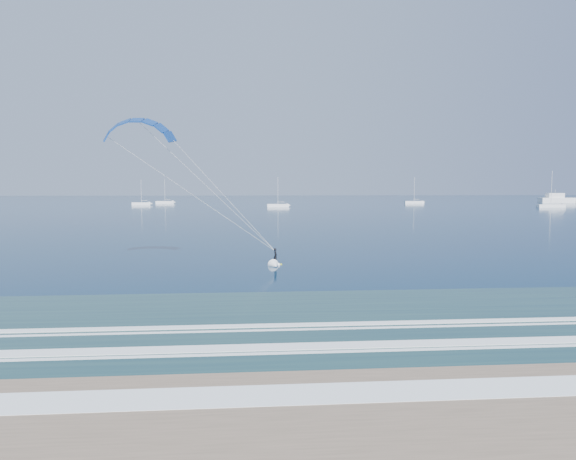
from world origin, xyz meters
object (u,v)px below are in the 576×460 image
at_px(sailboat_4, 414,202).
at_px(sailboat_5, 551,206).
at_px(sailboat_1, 142,204).
at_px(sailboat_2, 165,202).
at_px(kitesurfer_rig, 207,187).
at_px(sailboat_3, 278,205).
at_px(motor_yacht, 556,199).

distance_m(sailboat_4, sailboat_5, 61.67).
distance_m(sailboat_1, sailboat_5, 166.58).
relative_size(sailboat_1, sailboat_4, 0.89).
bearing_deg(sailboat_1, sailboat_2, 70.58).
bearing_deg(kitesurfer_rig, sailboat_4, 66.07).
distance_m(kitesurfer_rig, sailboat_4, 204.69).
xyz_separation_m(kitesurfer_rig, sailboat_5, (120.62, 138.14, -7.28)).
bearing_deg(sailboat_1, sailboat_4, 4.90).
height_order(kitesurfer_rig, sailboat_3, kitesurfer_rig).
bearing_deg(sailboat_2, sailboat_4, -4.42).
bearing_deg(sailboat_5, sailboat_3, 173.15).
height_order(motor_yacht, sailboat_4, sailboat_4).
distance_m(kitesurfer_rig, sailboat_5, 183.53).
relative_size(kitesurfer_rig, sailboat_4, 1.48).
bearing_deg(sailboat_4, motor_yacht, 4.29).
xyz_separation_m(kitesurfer_rig, sailboat_4, (82.97, 186.98, -7.29)).
xyz_separation_m(motor_yacht, sailboat_4, (-74.01, -5.55, -1.18)).
distance_m(sailboat_3, sailboat_4, 76.04).
bearing_deg(sailboat_4, sailboat_2, 175.58).
height_order(motor_yacht, sailboat_2, sailboat_2).
relative_size(kitesurfer_rig, sailboat_5, 1.31).
bearing_deg(motor_yacht, sailboat_4, -175.71).
xyz_separation_m(kitesurfer_rig, sailboat_1, (-41.53, 176.31, -7.30)).
xyz_separation_m(sailboat_4, sailboat_5, (37.65, -48.85, 0.01)).
distance_m(sailboat_2, sailboat_3, 68.04).
bearing_deg(sailboat_3, kitesurfer_rig, -96.11).
bearing_deg(kitesurfer_rig, motor_yacht, 50.81).
distance_m(motor_yacht, sailboat_2, 191.58).
relative_size(kitesurfer_rig, motor_yacht, 1.07).
bearing_deg(sailboat_5, sailboat_1, 166.75).
distance_m(motor_yacht, sailboat_1, 199.18).
height_order(motor_yacht, sailboat_1, sailboat_1).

